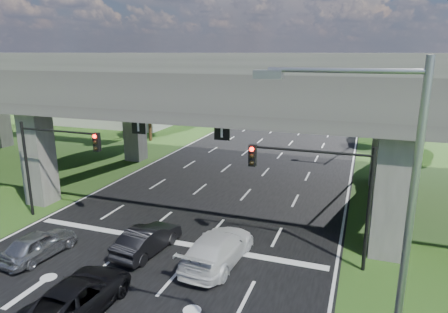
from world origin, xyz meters
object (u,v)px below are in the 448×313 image
Objects in this scene: signal_right at (321,182)px; car_silver at (39,244)px; signal_left at (53,154)px; streetlight_far at (373,101)px; car_white at (218,248)px; car_trailing at (78,297)px; streetlight_near at (384,258)px; streetlight_beyond at (373,87)px; car_dark at (148,239)px.

signal_right reaches higher than car_silver.
streetlight_far is at bearing 48.22° from signal_left.
signal_left is 11.71m from car_white.
signal_right is at bearing 0.00° from signal_left.
car_silver is 0.79× the size of car_trailing.
streetlight_beyond is (0.00, 46.00, 0.00)m from streetlight_near.
car_silver is at bearing -122.62° from streetlight_far.
streetlight_near is at bearing -90.00° from streetlight_beyond.
streetlight_near is 30.00m from streetlight_far.
car_dark is at bearing -149.40° from car_silver.
signal_right is 1.18× the size of car_trailing.
car_dark is (-10.61, -21.94, -5.11)m from streetlight_far.
signal_right is 1.40× the size of car_dark.
car_dark is (4.89, 2.27, 0.02)m from car_silver.
streetlight_near is 1.96× the size of car_trailing.
car_silver is 9.02m from car_white.
signal_right is 0.60× the size of streetlight_near.
car_white is (-6.83, -37.73, -5.03)m from streetlight_beyond.
signal_left is at bearing 180.00° from signal_right.
streetlight_beyond is (2.27, 36.06, 1.66)m from signal_right.
streetlight_far reaches higher than signal_left.
car_dark is 0.79× the size of car_white.
streetlight_far reaches higher than car_dark.
streetlight_beyond reaches higher than signal_left.
car_dark is at bearing 142.76° from streetlight_near.
signal_left is at bearing -44.08° from car_trailing.
car_white is (11.09, -1.67, -3.37)m from signal_left.
signal_left is at bearing -4.82° from car_white.
streetlight_far is (2.27, 20.06, 1.66)m from signal_right.
signal_right reaches higher than car_dark.
signal_right is 0.60× the size of streetlight_far.
car_silver is 5.39m from car_dark.
streetlight_near is 11.85m from car_white.
streetlight_far is at bearing 83.53° from signal_right.
car_trailing is at bearing 95.81° from car_dark.
signal_left is 40.30m from streetlight_beyond.
signal_right is at bearing 102.88° from streetlight_near.
streetlight_beyond is at bearing -96.52° from car_white.
streetlight_beyond is 39.72m from car_dark.
streetlight_far reaches higher than car_silver.
signal_left is 8.30m from car_dark.
streetlight_beyond is 2.49× the size of car_silver.
car_dark is at bearing -115.81° from streetlight_far.
streetlight_near is at bearing 165.92° from car_trailing.
car_white reaches higher than car_silver.
car_silver is at bearing -59.73° from signal_left.
car_trailing is at bearing -139.59° from signal_right.
streetlight_far is 2.49× the size of car_silver.
signal_left is at bearing -116.43° from streetlight_beyond.
car_trailing is at bearing -111.42° from streetlight_far.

